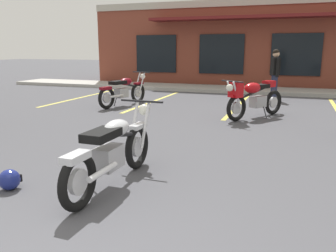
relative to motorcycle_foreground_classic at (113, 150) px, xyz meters
The scene contains 9 objects.
ground_plane 2.10m from the motorcycle_foreground_classic, 75.39° to the left, with size 80.00×80.00×0.00m, color #47474C.
sidewalk_kerb 10.54m from the motorcycle_foreground_classic, 87.18° to the left, with size 22.00×1.80×0.14m, color #A8A59E.
brick_storefront_building 14.64m from the motorcycle_foreground_classic, 87.96° to the left, with size 15.36×6.53×3.73m.
painted_stall_lines 6.95m from the motorcycle_foreground_classic, 85.72° to the left, with size 11.14×4.80×0.01m.
motorcycle_foreground_classic is the anchor object (origin of this frame).
motorcycle_red_sportbike 5.18m from the motorcycle_foreground_classic, 77.22° to the left, with size 1.37×1.86×0.98m.
motorcycle_orange_scrambler 6.34m from the motorcycle_foreground_classic, 115.71° to the left, with size 0.83×2.08×0.98m.
person_in_shorts_foreground 8.62m from the motorcycle_foreground_classic, 80.33° to the left, with size 0.37×0.60×1.68m.
helmet_on_pavement 1.31m from the motorcycle_foreground_classic, 153.68° to the right, with size 0.26×0.26×0.26m.
Camera 1 is at (1.55, -1.65, 1.71)m, focal length 37.37 mm.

